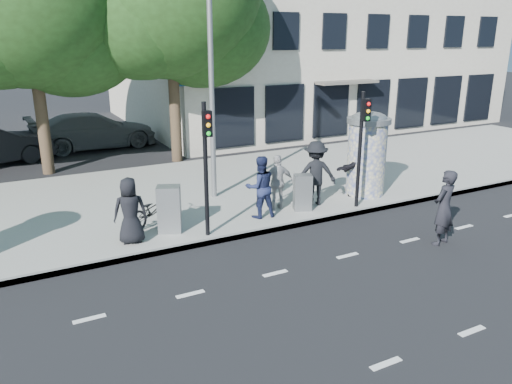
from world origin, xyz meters
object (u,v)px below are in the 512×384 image
ped_a (130,211)px  ped_f (359,169)px  ad_column_right (367,152)px  cabinet_right (303,192)px  street_lamp (211,44)px  ped_e (278,182)px  traffic_pole_far (362,138)px  cabinet_left (169,209)px  traffic_pole_near (206,156)px  bicycle (154,210)px  man_road (444,208)px  ped_c (260,187)px  car_right (93,131)px  ped_d (315,173)px

ped_a → ped_f: ped_f is taller
ad_column_right → cabinet_right: 2.76m
street_lamp → ped_e: 4.43m
traffic_pole_far → cabinet_left: size_ratio=2.75×
traffic_pole_near → bicycle: traffic_pole_near is taller
street_lamp → cabinet_left: bearing=-135.8°
street_lamp → ped_f: 5.92m
man_road → ped_e: bearing=-71.3°
traffic_pole_near → ped_e: 3.05m
traffic_pole_near → bicycle: 2.35m
ped_e → cabinet_right: 0.78m
ped_c → ped_f: 3.70m
ped_c → cabinet_left: size_ratio=1.42×
traffic_pole_near → car_right: bearing=92.3°
ped_d → ped_f: bearing=-155.5°
ped_c → ped_e: size_ratio=1.08×
traffic_pole_near → cabinet_right: bearing=9.8°
traffic_pole_far → ped_c: 3.27m
traffic_pole_far → ped_e: size_ratio=2.09×
man_road → bicycle: size_ratio=1.13×
traffic_pole_near → traffic_pole_far: size_ratio=1.00×
ped_e → cabinet_left: ped_e is taller
traffic_pole_far → ped_f: size_ratio=1.97×
street_lamp → ped_d: bearing=-40.4°
traffic_pole_far → car_right: traffic_pole_far is taller
traffic_pole_near → ped_a: bearing=165.8°
ped_c → ped_e: 0.87m
ped_d → car_right: (-4.30, 11.81, -0.30)m
bicycle → cabinet_right: bearing=-125.0°
street_lamp → bicycle: bearing=-148.2°
ped_e → ped_f: size_ratio=0.94×
ad_column_right → bicycle: size_ratio=1.56×
street_lamp → ped_f: size_ratio=4.63×
ped_c → ped_d: (1.98, 0.21, 0.09)m
ad_column_right → street_lamp: size_ratio=0.33×
ped_a → ad_column_right: bearing=-166.2°
traffic_pole_near → car_right: (-0.51, 12.61, -1.41)m
cabinet_left → ped_f: bearing=25.2°
ped_e → bicycle: size_ratio=0.95×
street_lamp → ped_a: (-3.24, -2.37, -3.81)m
ad_column_right → man_road: 3.90m
ped_c → cabinet_left: bearing=3.2°
ad_column_right → ped_e: size_ratio=1.63×
man_road → ped_c: bearing=-61.0°
ad_column_right → cabinet_right: bearing=-172.2°
cabinet_left → traffic_pole_near: bearing=-18.6°
ped_d → man_road: ped_d is taller
ped_a → ped_e: 4.47m
ped_a → ped_f: 7.36m
ped_e → street_lamp: bearing=-47.1°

